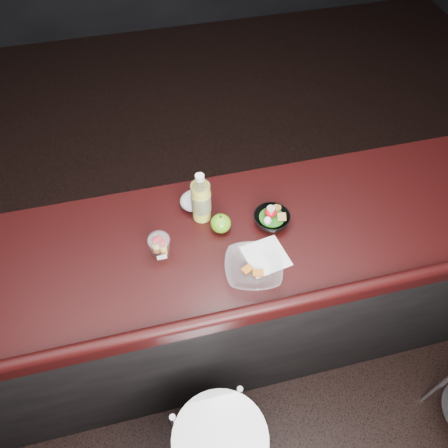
# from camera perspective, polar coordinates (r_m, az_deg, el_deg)

# --- Properties ---
(ground) EXTENTS (8.00, 8.00, 0.00)m
(ground) POSITION_cam_1_polar(r_m,az_deg,el_deg) (2.59, 0.24, -21.03)
(ground) COLOR black
(ground) RESTS_ON ground
(room_shell) EXTENTS (8.00, 8.00, 8.00)m
(room_shell) POSITION_cam_1_polar(r_m,az_deg,el_deg) (0.99, 0.59, 11.56)
(room_shell) COLOR black
(room_shell) RESTS_ON ground
(counter) EXTENTS (4.06, 0.71, 1.02)m
(counter) POSITION_cam_1_polar(r_m,az_deg,el_deg) (2.23, -1.58, -9.93)
(counter) COLOR black
(counter) RESTS_ON ground
(lemonade_bottle) EXTENTS (0.08, 0.08, 0.25)m
(lemonade_bottle) POSITION_cam_1_polar(r_m,az_deg,el_deg) (1.79, -3.01, 3.12)
(lemonade_bottle) COLOR yellow
(lemonade_bottle) RESTS_ON counter
(fruit_cup) EXTENTS (0.09, 0.09, 0.12)m
(fruit_cup) POSITION_cam_1_polar(r_m,az_deg,el_deg) (1.72, -8.39, -2.78)
(fruit_cup) COLOR white
(fruit_cup) RESTS_ON counter
(green_apple) EXTENTS (0.09, 0.09, 0.09)m
(green_apple) POSITION_cam_1_polar(r_m,az_deg,el_deg) (1.80, -0.42, 0.08)
(green_apple) COLOR #37880F
(green_apple) RESTS_ON counter
(plastic_bag) EXTENTS (0.14, 0.11, 0.10)m
(plastic_bag) POSITION_cam_1_polar(r_m,az_deg,el_deg) (1.88, -3.63, 3.25)
(plastic_bag) COLOR silver
(plastic_bag) RESTS_ON counter
(snack_bowl) EXTENTS (0.18, 0.18, 0.08)m
(snack_bowl) POSITION_cam_1_polar(r_m,az_deg,el_deg) (1.84, 6.21, 0.74)
(snack_bowl) COLOR black
(snack_bowl) RESTS_ON counter
(takeout_bowl) EXTENTS (0.26, 0.26, 0.05)m
(takeout_bowl) POSITION_cam_1_polar(r_m,az_deg,el_deg) (1.69, 3.86, -5.79)
(takeout_bowl) COLOR silver
(takeout_bowl) RESTS_ON counter
(paper_napkin) EXTENTS (0.19, 0.19, 0.00)m
(paper_napkin) POSITION_cam_1_polar(r_m,az_deg,el_deg) (1.76, 5.48, -4.20)
(paper_napkin) COLOR white
(paper_napkin) RESTS_ON counter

